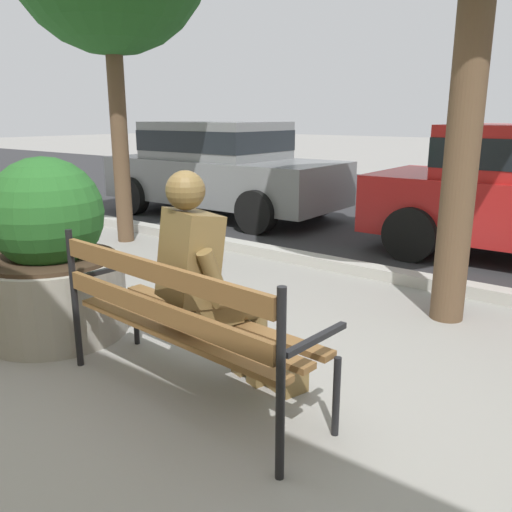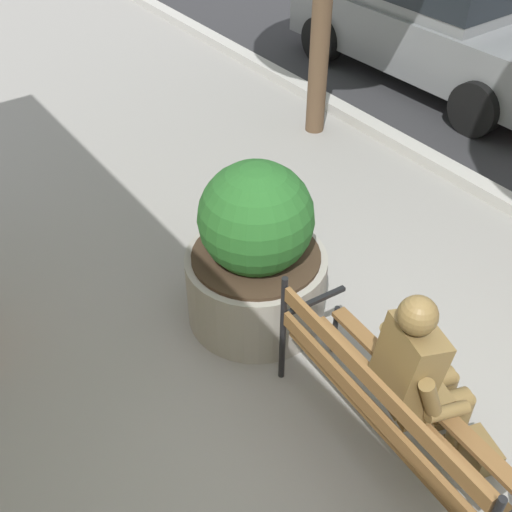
% 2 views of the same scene
% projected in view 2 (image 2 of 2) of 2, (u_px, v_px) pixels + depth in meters
% --- Properties ---
extents(ground_plane, '(80.00, 80.00, 0.00)m').
position_uv_depth(ground_plane, '(408.00, 464.00, 4.01)').
color(ground_plane, gray).
extents(park_bench, '(1.83, 0.65, 0.95)m').
position_uv_depth(park_bench, '(388.00, 404.00, 3.71)').
color(park_bench, brown).
rests_on(park_bench, ground).
extents(bronze_statue_seated, '(0.80, 0.81, 1.37)m').
position_uv_depth(bronze_statue_seated, '(425.00, 383.00, 3.68)').
color(bronze_statue_seated, brown).
rests_on(bronze_statue_seated, ground).
extents(concrete_planter, '(1.08, 1.08, 1.37)m').
position_uv_depth(concrete_planter, '(256.00, 256.00, 4.68)').
color(concrete_planter, gray).
rests_on(concrete_planter, ground).
extents(parked_car_grey, '(4.13, 1.98, 1.56)m').
position_uv_depth(parked_car_grey, '(439.00, 14.00, 8.09)').
color(parked_car_grey, slate).
rests_on(parked_car_grey, ground).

